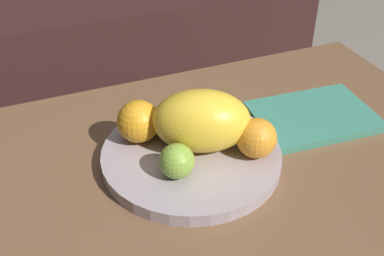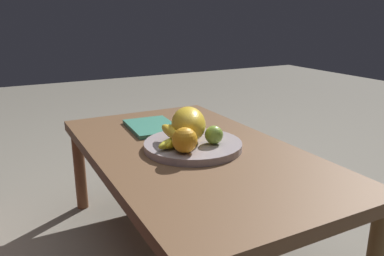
{
  "view_description": "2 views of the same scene",
  "coord_description": "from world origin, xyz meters",
  "px_view_note": "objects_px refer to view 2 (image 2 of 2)",
  "views": [
    {
      "loc": [
        -0.26,
        -0.66,
        0.99
      ],
      "look_at": [
        0.0,
        0.0,
        0.48
      ],
      "focal_mm": 45.12,
      "sensor_mm": 36.0,
      "label": 1
    },
    {
      "loc": [
        -1.11,
        0.59,
        0.86
      ],
      "look_at": [
        0.0,
        0.0,
        0.48
      ],
      "focal_mm": 35.92,
      "sensor_mm": 36.0,
      "label": 2
    }
  ],
  "objects_px": {
    "fruit_bowl": "(192,145)",
    "orange_left": "(192,122)",
    "melon_large_front": "(188,124)",
    "coffee_table": "(193,160)",
    "apple_front": "(214,135)",
    "magazine": "(152,127)",
    "banana_bunch": "(174,136)",
    "orange_front": "(185,140)"
  },
  "relations": [
    {
      "from": "orange_front",
      "to": "magazine",
      "type": "xyz_separation_m",
      "value": [
        0.37,
        -0.04,
        -0.06
      ]
    },
    {
      "from": "coffee_table",
      "to": "apple_front",
      "type": "relative_size",
      "value": 18.36
    },
    {
      "from": "orange_left",
      "to": "banana_bunch",
      "type": "height_order",
      "value": "orange_left"
    },
    {
      "from": "apple_front",
      "to": "melon_large_front",
      "type": "bearing_deg",
      "value": 40.06
    },
    {
      "from": "orange_front",
      "to": "coffee_table",
      "type": "bearing_deg",
      "value": -42.35
    },
    {
      "from": "fruit_bowl",
      "to": "banana_bunch",
      "type": "distance_m",
      "value": 0.08
    },
    {
      "from": "orange_front",
      "to": "apple_front",
      "type": "bearing_deg",
      "value": -76.64
    },
    {
      "from": "orange_left",
      "to": "magazine",
      "type": "xyz_separation_m",
      "value": [
        0.19,
        0.09,
        -0.05
      ]
    },
    {
      "from": "coffee_table",
      "to": "banana_bunch",
      "type": "relative_size",
      "value": 7.19
    },
    {
      "from": "melon_large_front",
      "to": "orange_front",
      "type": "bearing_deg",
      "value": 146.92
    },
    {
      "from": "melon_large_front",
      "to": "orange_front",
      "type": "height_order",
      "value": "melon_large_front"
    },
    {
      "from": "coffee_table",
      "to": "orange_front",
      "type": "height_order",
      "value": "orange_front"
    },
    {
      "from": "coffee_table",
      "to": "fruit_bowl",
      "type": "distance_m",
      "value": 0.05
    },
    {
      "from": "coffee_table",
      "to": "magazine",
      "type": "height_order",
      "value": "magazine"
    },
    {
      "from": "melon_large_front",
      "to": "orange_left",
      "type": "height_order",
      "value": "melon_large_front"
    },
    {
      "from": "melon_large_front",
      "to": "magazine",
      "type": "bearing_deg",
      "value": 5.65
    },
    {
      "from": "apple_front",
      "to": "orange_left",
      "type": "bearing_deg",
      "value": 0.26
    },
    {
      "from": "fruit_bowl",
      "to": "orange_front",
      "type": "height_order",
      "value": "orange_front"
    },
    {
      "from": "apple_front",
      "to": "magazine",
      "type": "xyz_separation_m",
      "value": [
        0.34,
        0.09,
        -0.05
      ]
    },
    {
      "from": "apple_front",
      "to": "banana_bunch",
      "type": "distance_m",
      "value": 0.13
    },
    {
      "from": "melon_large_front",
      "to": "orange_left",
      "type": "bearing_deg",
      "value": -35.38
    },
    {
      "from": "orange_front",
      "to": "orange_left",
      "type": "xyz_separation_m",
      "value": [
        0.18,
        -0.13,
        -0.0
      ]
    },
    {
      "from": "melon_large_front",
      "to": "apple_front",
      "type": "relative_size",
      "value": 2.88
    },
    {
      "from": "fruit_bowl",
      "to": "magazine",
      "type": "relative_size",
      "value": 1.35
    },
    {
      "from": "fruit_bowl",
      "to": "banana_bunch",
      "type": "xyz_separation_m",
      "value": [
        0.0,
        0.07,
        0.04
      ]
    },
    {
      "from": "melon_large_front",
      "to": "banana_bunch",
      "type": "distance_m",
      "value": 0.07
    },
    {
      "from": "melon_large_front",
      "to": "banana_bunch",
      "type": "bearing_deg",
      "value": 107.41
    },
    {
      "from": "fruit_bowl",
      "to": "orange_front",
      "type": "bearing_deg",
      "value": 139.55
    },
    {
      "from": "melon_large_front",
      "to": "fruit_bowl",
      "type": "bearing_deg",
      "value": -171.11
    },
    {
      "from": "fruit_bowl",
      "to": "orange_left",
      "type": "height_order",
      "value": "orange_left"
    },
    {
      "from": "apple_front",
      "to": "magazine",
      "type": "height_order",
      "value": "apple_front"
    },
    {
      "from": "apple_front",
      "to": "fruit_bowl",
      "type": "bearing_deg",
      "value": 48.01
    },
    {
      "from": "orange_front",
      "to": "magazine",
      "type": "height_order",
      "value": "orange_front"
    },
    {
      "from": "melon_large_front",
      "to": "orange_left",
      "type": "xyz_separation_m",
      "value": [
        0.08,
        -0.06,
        -0.02
      ]
    },
    {
      "from": "melon_large_front",
      "to": "banana_bunch",
      "type": "height_order",
      "value": "melon_large_front"
    },
    {
      "from": "fruit_bowl",
      "to": "apple_front",
      "type": "xyz_separation_m",
      "value": [
        -0.05,
        -0.06,
        0.04
      ]
    },
    {
      "from": "fruit_bowl",
      "to": "melon_large_front",
      "type": "relative_size",
      "value": 1.88
    },
    {
      "from": "fruit_bowl",
      "to": "orange_front",
      "type": "xyz_separation_m",
      "value": [
        -0.08,
        0.07,
        0.05
      ]
    },
    {
      "from": "melon_large_front",
      "to": "magazine",
      "type": "distance_m",
      "value": 0.28
    },
    {
      "from": "coffee_table",
      "to": "fruit_bowl",
      "type": "height_order",
      "value": "fruit_bowl"
    },
    {
      "from": "coffee_table",
      "to": "magazine",
      "type": "xyz_separation_m",
      "value": [
        0.29,
        0.03,
        0.05
      ]
    },
    {
      "from": "coffee_table",
      "to": "apple_front",
      "type": "bearing_deg",
      "value": -131.86
    }
  ]
}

